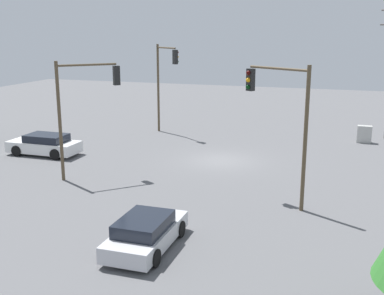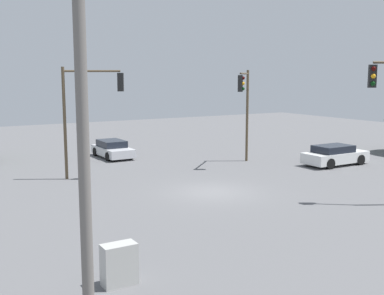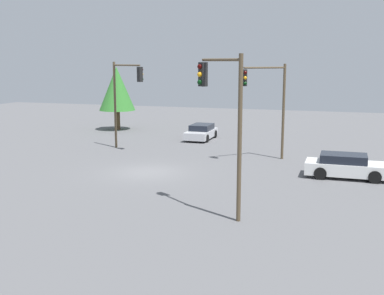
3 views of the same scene
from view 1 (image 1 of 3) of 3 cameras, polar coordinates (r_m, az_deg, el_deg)
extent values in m
plane|color=#5B5B5E|center=(30.12, 3.56, -1.56)|extent=(80.00, 80.00, 0.00)
cube|color=silver|center=(32.84, -17.13, 0.12)|extent=(4.65, 1.92, 0.70)
cube|color=black|center=(32.58, -16.87, 1.09)|extent=(2.56, 1.69, 0.47)
cylinder|color=black|center=(33.03, -20.05, -0.38)|extent=(0.70, 0.22, 0.70)
cylinder|color=black|center=(34.43, -18.20, 0.33)|extent=(0.70, 0.22, 0.70)
cylinder|color=black|center=(31.35, -15.90, -0.79)|extent=(0.70, 0.22, 0.70)
cylinder|color=black|center=(32.82, -14.14, -0.03)|extent=(0.70, 0.22, 0.70)
cube|color=silver|center=(18.39, -5.42, -10.33)|extent=(1.86, 4.23, 0.61)
cube|color=black|center=(18.00, -5.74, -9.00)|extent=(1.64, 2.32, 0.49)
cylinder|color=black|center=(19.89, -6.25, -8.93)|extent=(0.22, 0.64, 0.64)
cylinder|color=black|center=(19.27, -1.39, -9.62)|extent=(0.22, 0.64, 0.64)
cylinder|color=black|center=(17.75, -9.81, -11.98)|extent=(0.22, 0.64, 0.64)
cylinder|color=black|center=(17.06, -4.42, -12.93)|extent=(0.22, 0.64, 0.64)
cylinder|color=brown|center=(21.61, 13.27, 0.84)|extent=(0.18, 0.18, 6.53)
cylinder|color=brown|center=(22.14, 10.21, 9.20)|extent=(2.89, 1.76, 0.12)
cube|color=black|center=(23.24, 6.96, 7.98)|extent=(0.43, 0.41, 1.05)
sphere|color=#360503|center=(23.08, 6.70, 8.78)|extent=(0.22, 0.22, 0.22)
sphere|color=orange|center=(23.11, 6.67, 7.95)|extent=(0.22, 0.22, 0.22)
sphere|color=black|center=(23.15, 6.65, 7.12)|extent=(0.22, 0.22, 0.22)
cylinder|color=brown|center=(26.43, -15.39, 2.91)|extent=(0.18, 0.18, 6.41)
cylinder|color=brown|center=(26.39, -12.36, 9.55)|extent=(2.38, 2.32, 0.12)
cube|color=black|center=(26.86, -8.94, 8.43)|extent=(0.44, 0.44, 1.05)
sphere|color=#360503|center=(27.00, -9.08, 9.17)|extent=(0.22, 0.22, 0.22)
sphere|color=orange|center=(27.03, -9.05, 8.46)|extent=(0.22, 0.22, 0.22)
sphere|color=black|center=(27.06, -9.02, 7.75)|extent=(0.22, 0.22, 0.22)
cylinder|color=brown|center=(38.33, -4.02, 7.00)|extent=(0.18, 0.18, 6.87)
cylinder|color=brown|center=(36.99, -3.09, 11.72)|extent=(2.10, 1.66, 0.12)
cube|color=black|center=(35.93, -2.01, 10.67)|extent=(0.44, 0.43, 1.05)
sphere|color=#360503|center=(36.00, -1.77, 11.21)|extent=(0.22, 0.22, 0.22)
sphere|color=orange|center=(36.02, -1.77, 10.68)|extent=(0.22, 0.22, 0.22)
sphere|color=black|center=(36.04, -1.76, 10.14)|extent=(0.22, 0.22, 0.22)
cube|color=#B2B2AD|center=(36.88, 19.74, 1.50)|extent=(1.00, 0.55, 1.24)
camera|label=2|loc=(48.99, 25.94, 10.20)|focal=45.00mm
camera|label=3|loc=(57.17, -0.56, 12.43)|focal=45.00mm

